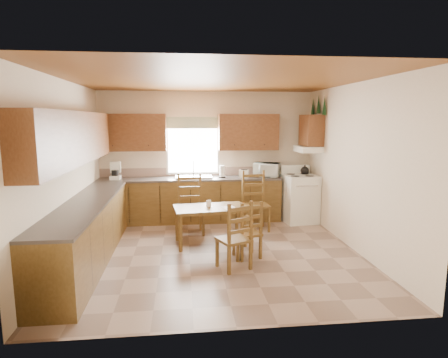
{
  "coord_description": "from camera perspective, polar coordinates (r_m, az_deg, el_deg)",
  "views": [
    {
      "loc": [
        -0.52,
        -5.73,
        2.12
      ],
      "look_at": [
        0.15,
        0.3,
        1.15
      ],
      "focal_mm": 30.0,
      "sensor_mm": 36.0,
      "label": 1
    }
  ],
  "objects": [
    {
      "name": "pine_decal_a",
      "position": [
        7.57,
        15.05,
        10.75
      ],
      "size": [
        0.22,
        0.22,
        0.36
      ],
      "primitive_type": "cone",
      "color": "#173E1C",
      "rests_on": "wall_right"
    },
    {
      "name": "window_valance",
      "position": [
        7.92,
        -4.81,
        8.55
      ],
      "size": [
        1.19,
        0.01,
        0.24
      ],
      "primitive_type": "cube",
      "color": "#4E6F41",
      "rests_on": "wall_back"
    },
    {
      "name": "stove",
      "position": [
        7.95,
        11.39,
        -2.99
      ],
      "size": [
        0.71,
        0.73,
        0.96
      ],
      "primitive_type": "cube",
      "rotation": [
        0.0,
        0.0,
        0.1
      ],
      "color": "white",
      "rests_on": "floor"
    },
    {
      "name": "upper_cab_back_right",
      "position": [
        7.94,
        3.71,
        7.16
      ],
      "size": [
        1.25,
        0.33,
        0.75
      ],
      "primitive_type": "cube",
      "color": "brown",
      "rests_on": "wall_back"
    },
    {
      "name": "lower_cab_left",
      "position": [
        6.0,
        -20.04,
        -7.75
      ],
      "size": [
        0.6,
        3.6,
        0.88
      ],
      "primitive_type": "cube",
      "color": "brown",
      "rests_on": "floor"
    },
    {
      "name": "dining_table",
      "position": [
        6.46,
        -2.1,
        -7.07
      ],
      "size": [
        1.27,
        0.82,
        0.65
      ],
      "primitive_type": "cube",
      "rotation": [
        0.0,
        0.0,
        0.11
      ],
      "color": "brown",
      "rests_on": "floor"
    },
    {
      "name": "wall_right",
      "position": [
        6.41,
        19.32,
        1.67
      ],
      "size": [
        4.5,
        4.5,
        0.0
      ],
      "primitive_type": "plane",
      "color": "beige",
      "rests_on": "floor"
    },
    {
      "name": "upper_cab_back_left",
      "position": [
        7.89,
        -13.94,
        6.9
      ],
      "size": [
        1.41,
        0.33,
        0.75
      ],
      "primitive_type": "cube",
      "color": "brown",
      "rests_on": "wall_back"
    },
    {
      "name": "wall_back",
      "position": [
        8.03,
        -2.62,
        3.58
      ],
      "size": [
        4.5,
        4.5,
        0.0
      ],
      "primitive_type": "plane",
      "color": "beige",
      "rests_on": "floor"
    },
    {
      "name": "chair_near_left",
      "position": [
        5.38,
        1.5,
        -8.5
      ],
      "size": [
        0.54,
        0.53,
        0.99
      ],
      "primitive_type": "cube",
      "rotation": [
        0.0,
        0.0,
        3.56
      ],
      "color": "brown",
      "rests_on": "floor"
    },
    {
      "name": "upper_cab_left",
      "position": [
        5.8,
        -22.1,
        5.8
      ],
      "size": [
        0.33,
        3.6,
        0.75
      ],
      "primitive_type": "cube",
      "color": "brown",
      "rests_on": "wall_left"
    },
    {
      "name": "pine_decal_b",
      "position": [
        7.88,
        14.2,
        11.0
      ],
      "size": [
        0.22,
        0.22,
        0.36
      ],
      "primitive_type": "cone",
      "color": "#173E1C",
      "rests_on": "wall_right"
    },
    {
      "name": "wall_front",
      "position": [
        3.6,
        2.15,
        -3.28
      ],
      "size": [
        4.5,
        4.5,
        0.0
      ],
      "primitive_type": "plane",
      "color": "beige",
      "rests_on": "floor"
    },
    {
      "name": "toaster",
      "position": [
        7.8,
        3.06,
        0.81
      ],
      "size": [
        0.22,
        0.18,
        0.16
      ],
      "primitive_type": "cube",
      "rotation": [
        0.0,
        0.0,
        -0.32
      ],
      "color": "white",
      "rests_on": "counter_back"
    },
    {
      "name": "sink_basin",
      "position": [
        7.77,
        -4.65,
        0.32
      ],
      "size": [
        0.75,
        0.45,
        0.04
      ],
      "primitive_type": "cube",
      "color": "silver",
      "rests_on": "counter_back"
    },
    {
      "name": "ceiling",
      "position": [
        5.78,
        -1.19,
        14.84
      ],
      "size": [
        4.5,
        4.5,
        0.0
      ],
      "primitive_type": "plane",
      "color": "brown",
      "rests_on": "floor"
    },
    {
      "name": "window_frame",
      "position": [
        7.97,
        -4.77,
        4.96
      ],
      "size": [
        1.13,
        0.02,
        1.18
      ],
      "primitive_type": "cube",
      "color": "white",
      "rests_on": "wall_back"
    },
    {
      "name": "wall_left",
      "position": [
        6.03,
        -22.95,
        1.03
      ],
      "size": [
        4.5,
        4.5,
        0.0
      ],
      "primitive_type": "plane",
      "color": "beige",
      "rests_on": "floor"
    },
    {
      "name": "counter_back",
      "position": [
        7.78,
        -5.2,
        0.02
      ],
      "size": [
        3.75,
        0.63,
        0.04
      ],
      "primitive_type": "cube",
      "color": "#443C38",
      "rests_on": "lower_cab_back"
    },
    {
      "name": "upper_cab_stove",
      "position": [
        7.83,
        13.16,
        7.24
      ],
      "size": [
        0.33,
        0.62,
        0.62
      ],
      "primitive_type": "cube",
      "color": "brown",
      "rests_on": "wall_right"
    },
    {
      "name": "table_card",
      "position": [
        6.4,
        -2.35,
        -3.73
      ],
      "size": [
        0.08,
        0.05,
        0.11
      ],
      "primitive_type": "cube",
      "rotation": [
        0.0,
        0.0,
        0.41
      ],
      "color": "white",
      "rests_on": "dining_table"
    },
    {
      "name": "window_pane",
      "position": [
        7.97,
        -4.77,
        4.95
      ],
      "size": [
        1.05,
        0.01,
        1.1
      ],
      "primitive_type": "cube",
      "color": "white",
      "rests_on": "wall_back"
    },
    {
      "name": "chair_near_right",
      "position": [
        5.82,
        3.55,
        -7.66
      ],
      "size": [
        0.46,
        0.45,
        0.89
      ],
      "primitive_type": "cube",
      "rotation": [
        0.0,
        0.0,
        3.42
      ],
      "color": "brown",
      "rests_on": "floor"
    },
    {
      "name": "range_hood",
      "position": [
        7.83,
        12.71,
        4.47
      ],
      "size": [
        0.44,
        0.62,
        0.12
      ],
      "primitive_type": "cube",
      "color": "white",
      "rests_on": "wall_right"
    },
    {
      "name": "chair_far_left",
      "position": [
        6.97,
        -5.07,
        -3.94
      ],
      "size": [
        0.5,
        0.48,
        1.11
      ],
      "primitive_type": "cube",
      "rotation": [
        0.0,
        0.0,
        0.09
      ],
      "color": "brown",
      "rests_on": "floor"
    },
    {
      "name": "table_paper",
      "position": [
        6.31,
        0.85,
        -4.42
      ],
      "size": [
        0.28,
        0.33,
        0.0
      ],
      "primitive_type": "cube",
      "rotation": [
        0.0,
        0.0,
        0.27
      ],
      "color": "white",
      "rests_on": "dining_table"
    },
    {
      "name": "coffeemaker",
      "position": [
        7.85,
        -16.25,
        1.15
      ],
      "size": [
        0.25,
        0.28,
        0.33
      ],
      "primitive_type": "cube",
      "rotation": [
        0.0,
        0.0,
        -0.27
      ],
      "color": "white",
      "rests_on": "counter_back"
    },
    {
      "name": "lower_cab_back",
      "position": [
        7.86,
        -5.15,
        -3.29
      ],
      "size": [
        3.75,
        0.6,
        0.88
      ],
      "primitive_type": "cube",
      "color": "brown",
      "rests_on": "floor"
    },
    {
      "name": "pine_decal_c",
      "position": [
        8.17,
        13.4,
        10.67
      ],
      "size": [
        0.22,
        0.22,
        0.36
      ],
      "primitive_type": "cone",
      "color": "#173E1C",
      "rests_on": "wall_right"
    },
    {
      "name": "paper_towel",
      "position": [
        7.77,
        -0.29,
        1.15
      ],
      "size": [
        0.12,
        0.12,
        0.25
      ],
      "primitive_type": "cylinder",
      "rotation": [
        0.0,
        0.0,
        -0.07
      ],
      "color": "white",
      "rests_on": "counter_back"
    },
    {
      "name": "microwave",
      "position": [
        7.95,
        6.54,
        1.4
      ],
      "size": [
        0.58,
        0.52,
        0.29
      ],
      "primitive_type": "imported",
      "rotation": [
        0.0,
        0.0,
        -0.42
      ],
      "color": "white",
      "rests_on": "counter_back"
    },
    {
      "name": "floor",
      "position": [
        6.13,
        -1.1,
        -11.15
      ],
      "size": [
        4.5,
        4.5,
        0.0
      ],
      "primitive_type": "plane",
      "color": "gray",
      "rests_on": "ground"
    },
    {
      "name": "counter_left",
      "position": [
        5.89,
        -20.28,
        -3.45
      ],
      "size": [
        0.63,
        3.6,
        0.04
      ],
      "primitive_type": "cube",
      "color": "#443C38",
      "rests_on": "lower_cab_left"
    },
    {
      "name": "chair_far_right",
      "position": [
        7.2,
        4.89,
        -3.44
      ],
      "size": [
        0.51,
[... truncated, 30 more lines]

